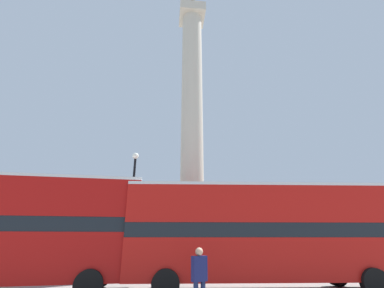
{
  "coord_description": "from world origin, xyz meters",
  "views": [
    {
      "loc": [
        -1.77,
        -17.68,
        1.98
      ],
      "look_at": [
        0.0,
        0.0,
        8.59
      ],
      "focal_mm": 24.0,
      "sensor_mm": 36.0,
      "label": 1
    }
  ],
  "objects_px": {
    "bus_a": "(5,228)",
    "equestrian_statue": "(35,239)",
    "monument_column": "(192,156)",
    "street_lamp": "(131,209)",
    "bus_c": "(258,231)",
    "pedestrian_near_lamp": "(199,276)"
  },
  "relations": [
    {
      "from": "bus_a",
      "to": "equestrian_statue",
      "type": "relative_size",
      "value": 1.66
    },
    {
      "from": "monument_column",
      "to": "street_lamp",
      "type": "distance_m",
      "value": 6.16
    },
    {
      "from": "bus_c",
      "to": "equestrian_statue",
      "type": "xyz_separation_m",
      "value": [
        -13.75,
        10.43,
        -0.31
      ]
    },
    {
      "from": "equestrian_statue",
      "to": "pedestrian_near_lamp",
      "type": "bearing_deg",
      "value": -73.58
    },
    {
      "from": "bus_a",
      "to": "street_lamp",
      "type": "relative_size",
      "value": 1.55
    },
    {
      "from": "bus_c",
      "to": "equestrian_statue",
      "type": "relative_size",
      "value": 1.71
    },
    {
      "from": "street_lamp",
      "to": "bus_c",
      "type": "bearing_deg",
      "value": -31.83
    },
    {
      "from": "bus_a",
      "to": "bus_c",
      "type": "relative_size",
      "value": 0.97
    },
    {
      "from": "monument_column",
      "to": "bus_c",
      "type": "distance_m",
      "value": 8.62
    },
    {
      "from": "equestrian_statue",
      "to": "monument_column",
      "type": "bearing_deg",
      "value": -41.45
    },
    {
      "from": "bus_a",
      "to": "pedestrian_near_lamp",
      "type": "relative_size",
      "value": 6.08
    },
    {
      "from": "pedestrian_near_lamp",
      "to": "street_lamp",
      "type": "bearing_deg",
      "value": -93.45
    },
    {
      "from": "monument_column",
      "to": "equestrian_statue",
      "type": "bearing_deg",
      "value": 160.77
    },
    {
      "from": "bus_c",
      "to": "bus_a",
      "type": "bearing_deg",
      "value": -177.13
    },
    {
      "from": "monument_column",
      "to": "pedestrian_near_lamp",
      "type": "bearing_deg",
      "value": -94.43
    },
    {
      "from": "monument_column",
      "to": "bus_c",
      "type": "relative_size",
      "value": 2.07
    },
    {
      "from": "equestrian_statue",
      "to": "bus_c",
      "type": "bearing_deg",
      "value": -59.41
    },
    {
      "from": "equestrian_statue",
      "to": "pedestrian_near_lamp",
      "type": "distance_m",
      "value": 17.36
    },
    {
      "from": "monument_column",
      "to": "bus_c",
      "type": "bearing_deg",
      "value": -71.1
    },
    {
      "from": "bus_a",
      "to": "equestrian_statue",
      "type": "bearing_deg",
      "value": 104.27
    },
    {
      "from": "bus_a",
      "to": "pedestrian_near_lamp",
      "type": "xyz_separation_m",
      "value": [
        7.39,
        -3.27,
        -1.43
      ]
    },
    {
      "from": "monument_column",
      "to": "pedestrian_near_lamp",
      "type": "relative_size",
      "value": 12.96
    }
  ]
}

